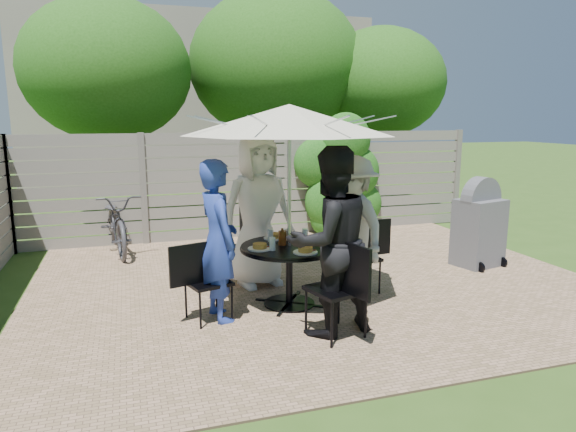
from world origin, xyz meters
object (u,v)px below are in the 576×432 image
object	(u,v)px
chair_left	(207,298)
glass_right	(305,235)
person_right	(351,226)
glass_back	(270,235)
person_front	(330,242)
glass_left	(272,244)
plate_right	(317,240)
person_left	(218,241)
chair_back	(254,261)
chair_right	(360,271)
person_back	(258,211)
plate_back	(275,237)
chair_front	(337,309)
syrup_jug	(282,238)
umbrella	(289,120)
coffee_cup	(288,235)
plate_left	(260,247)
patio_table	(289,264)
bbq_grill	(479,226)
plate_front	(305,251)
bicycle	(116,222)

from	to	relation	value
chair_left	glass_right	bearing A→B (deg)	-1.52
person_right	glass_back	bearing A→B (deg)	-105.52
person_front	glass_left	xyz separation A→B (m)	(-0.39, 0.67, -0.15)
plate_right	person_left	bearing A→B (deg)	-169.53
chair_back	chair_right	bearing A→B (deg)	45.04
person_back	plate_back	bearing A→B (deg)	-90.00
person_left	person_right	size ratio (longest dim) A/B	1.01
person_back	glass_left	size ratio (longest dim) A/B	13.64
chair_front	syrup_jug	distance (m)	1.13
umbrella	coffee_cup	distance (m)	1.33
person_back	person_right	bearing A→B (deg)	-45.00
umbrella	plate_left	world-z (taller)	umbrella
patio_table	bbq_grill	xyz separation A→B (m)	(3.03, 0.69, 0.09)
person_back	plate_front	world-z (taller)	person_back
person_front	plate_front	distance (m)	0.51
person_right	chair_front	bearing A→B (deg)	-40.60
plate_left	plate_back	bearing A→B (deg)	55.47
person_right	bicycle	size ratio (longest dim) A/B	0.92
syrup_jug	chair_front	bearing A→B (deg)	-76.06
patio_table	chair_right	size ratio (longest dim) A/B	1.41
patio_table	person_left	bearing A→B (deg)	-169.53
patio_table	plate_back	distance (m)	0.43
person_right	bbq_grill	world-z (taller)	person_right
plate_left	plate_right	distance (m)	0.72
plate_right	syrup_jug	world-z (taller)	syrup_jug
plate_left	bicycle	bearing A→B (deg)	116.31
person_left	bbq_grill	world-z (taller)	person_left
patio_table	chair_right	bearing A→B (deg)	10.38
syrup_jug	glass_left	bearing A→B (deg)	-131.72
chair_left	plate_left	bearing A→B (deg)	-6.33
plate_front	chair_right	bearing A→B (deg)	30.85
person_front	person_left	bearing A→B (deg)	-45.00
chair_left	person_right	xyz separation A→B (m)	(1.76, 0.33, 0.58)
chair_right	syrup_jug	world-z (taller)	chair_right
plate_left	glass_left	distance (m)	0.15
person_back	bicycle	xyz separation A→B (m)	(-1.73, 2.21, -0.48)
person_front	glass_right	size ratio (longest dim) A/B	13.17
person_left	glass_right	distance (m)	1.10
plate_front	glass_back	world-z (taller)	glass_back
plate_left	syrup_jug	distance (m)	0.31
plate_right	chair_left	bearing A→B (deg)	-169.46
plate_back	glass_right	size ratio (longest dim) A/B	1.86
coffee_cup	bbq_grill	size ratio (longest dim) A/B	0.09
plate_left	glass_right	world-z (taller)	glass_right
patio_table	plate_left	bearing A→B (deg)	-169.53
patio_table	person_back	distance (m)	0.95
glass_left	bbq_grill	bearing A→B (deg)	14.38
glass_right	bicycle	bearing A→B (deg)	126.38
chair_right	coffee_cup	distance (m)	1.02
glass_right	bbq_grill	xyz separation A→B (m)	(2.79, 0.54, -0.19)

